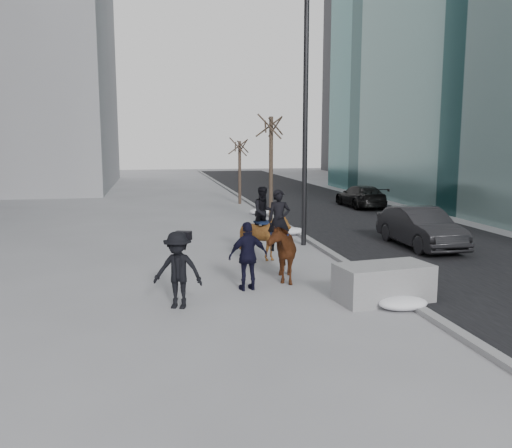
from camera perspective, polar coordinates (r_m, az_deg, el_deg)
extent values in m
plane|color=gray|center=(14.05, 0.93, -6.79)|extent=(120.00, 120.00, 0.00)
cube|color=black|center=(25.50, 11.80, 0.08)|extent=(8.00, 90.00, 0.01)
cube|color=gray|center=(24.24, 3.04, -0.06)|extent=(0.25, 90.00, 0.12)
cube|color=gray|center=(13.22, 13.27, -6.04)|extent=(2.34, 1.40, 0.88)
imported|color=black|center=(20.13, 16.93, -0.36)|extent=(1.54, 4.33, 1.42)
imported|color=black|center=(31.52, 10.95, 2.89)|extent=(1.81, 4.38, 1.27)
imported|color=#47230E|center=(14.77, 2.54, -2.82)|extent=(1.10, 2.00, 1.61)
imported|color=black|center=(14.77, 2.43, 0.39)|extent=(0.66, 0.48, 1.68)
cube|color=#0E1836|center=(14.83, 2.42, -0.96)|extent=(0.55, 0.62, 0.06)
imported|color=#44210D|center=(17.12, 0.91, -1.34)|extent=(1.48, 1.60, 1.53)
imported|color=black|center=(17.15, 0.81, 1.29)|extent=(0.88, 0.74, 1.60)
cube|color=#0E1936|center=(17.20, 0.81, 0.18)|extent=(0.58, 0.64, 0.06)
imported|color=black|center=(13.71, -0.83, -3.40)|extent=(1.08, 0.58, 1.75)
cylinder|color=orange|center=(14.18, -1.42, -1.88)|extent=(0.04, 0.18, 0.07)
imported|color=black|center=(12.37, -8.23, -4.84)|extent=(1.29, 1.01, 1.75)
cube|color=black|center=(12.47, -7.67, -1.23)|extent=(0.41, 0.33, 0.20)
cylinder|color=black|center=(19.52, 5.21, 10.87)|extent=(0.18, 0.18, 9.00)
ellipsoid|color=silver|center=(27.90, 0.53, 1.32)|extent=(1.25, 0.80, 0.32)
ellipsoid|color=silver|center=(21.95, 3.72, -0.75)|extent=(1.16, 0.74, 0.29)
ellipsoid|color=silver|center=(12.75, 15.22, -8.05)|extent=(1.14, 0.73, 0.29)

